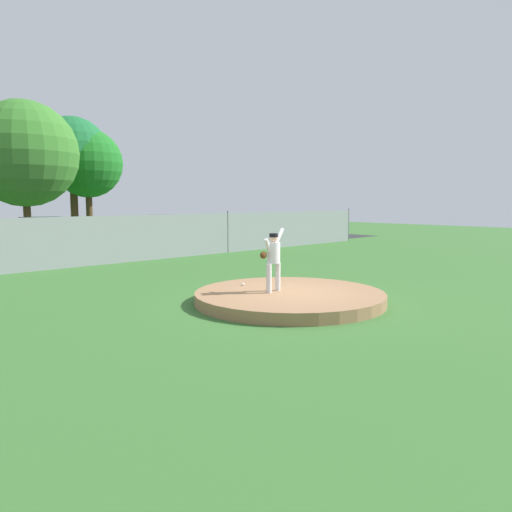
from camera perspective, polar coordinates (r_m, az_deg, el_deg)
ground_plane at (r=16.73m, az=-11.60°, el=-2.31°), size 80.00×80.00×0.00m
asphalt_strip at (r=24.27m, az=-22.52°, el=0.03°), size 44.00×7.00×0.01m
pitchers_mound at (r=12.16m, az=3.92°, el=-4.81°), size 4.69×4.69×0.28m
pitcher_youth at (r=11.97m, az=2.01°, el=-0.00°), size 0.78×0.32×1.56m
baseball at (r=12.96m, az=-1.52°, el=-3.30°), size 0.07×0.07×0.07m
chainlink_fence at (r=20.09m, az=-17.85°, el=1.72°), size 33.49×0.07×2.02m
parked_car_silver at (r=24.17m, az=-22.98°, el=1.97°), size 1.98×4.40×1.77m
parked_car_champagne at (r=26.78m, az=-9.56°, el=2.78°), size 2.01×4.35×1.76m
traffic_cone_orange at (r=30.91m, az=-4.86°, el=2.25°), size 0.40×0.40×0.55m
tree_broad_right at (r=30.96m, az=-25.39°, el=10.69°), size 5.95×5.95×8.11m
tree_broad_left at (r=35.11m, az=-20.61°, el=11.05°), size 4.84×4.84×8.02m
tree_bushy_near at (r=34.88m, az=-19.02°, el=10.15°), size 4.56×4.56×7.27m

